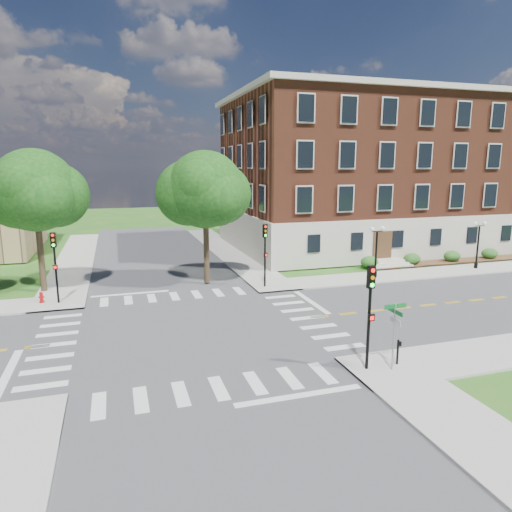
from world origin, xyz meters
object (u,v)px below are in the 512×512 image
object	(u,v)px
traffic_signal_se	(370,304)
twin_lamp_east	(478,242)
twin_lamp_west	(376,249)
push_button_post	(398,351)
traffic_signal_ne	(265,247)
traffic_signal_nw	(55,258)
fire_hydrant	(41,298)
street_sign_pole	(395,324)

from	to	relation	value
traffic_signal_se	twin_lamp_east	bearing A→B (deg)	37.21
twin_lamp_west	push_button_post	distance (m)	17.29
traffic_signal_ne	traffic_signal_nw	distance (m)	14.65
push_button_post	fire_hydrant	distance (m)	23.23
twin_lamp_east	street_sign_pole	bearing A→B (deg)	-140.59
twin_lamp_east	push_button_post	bearing A→B (deg)	-140.47
traffic_signal_nw	twin_lamp_west	xyz separation A→B (m)	(24.31, -0.06, -0.66)
traffic_signal_nw	twin_lamp_east	xyz separation A→B (m)	(34.84, 0.20, -0.66)
traffic_signal_nw	twin_lamp_east	distance (m)	34.85
twin_lamp_west	fire_hydrant	distance (m)	25.48
twin_lamp_west	fire_hydrant	world-z (taller)	twin_lamp_west
traffic_signal_ne	push_button_post	size ratio (longest dim) A/B	4.00
twin_lamp_east	fire_hydrant	world-z (taller)	twin_lamp_east
twin_lamp_west	twin_lamp_east	world-z (taller)	same
traffic_signal_nw	twin_lamp_east	bearing A→B (deg)	0.34
push_button_post	fire_hydrant	bearing A→B (deg)	137.91
traffic_signal_se	fire_hydrant	distance (m)	22.22
twin_lamp_west	traffic_signal_nw	bearing A→B (deg)	179.86
traffic_signal_se	fire_hydrant	xyz separation A→B (m)	(-15.63, 15.56, -2.72)
traffic_signal_nw	twin_lamp_west	size ratio (longest dim) A/B	1.13
traffic_signal_nw	street_sign_pole	bearing A→B (deg)	-44.98
traffic_signal_se	push_button_post	world-z (taller)	traffic_signal_se
traffic_signal_ne	twin_lamp_east	size ratio (longest dim) A/B	1.13
twin_lamp_west	street_sign_pole	size ratio (longest dim) A/B	1.36
traffic_signal_nw	push_button_post	bearing A→B (deg)	-43.28
traffic_signal_ne	fire_hydrant	xyz separation A→B (m)	(-15.74, 0.51, -2.72)
push_button_post	street_sign_pole	bearing A→B (deg)	-144.81
twin_lamp_east	fire_hydrant	distance (m)	35.98
traffic_signal_nw	traffic_signal_ne	bearing A→B (deg)	-0.60
street_sign_pole	push_button_post	xyz separation A→B (m)	(0.54, 0.38, -1.51)
traffic_signal_ne	traffic_signal_se	bearing A→B (deg)	-90.39
traffic_signal_nw	twin_lamp_west	world-z (taller)	traffic_signal_nw
fire_hydrant	twin_lamp_west	bearing A→B (deg)	-0.95
traffic_signal_se	fire_hydrant	bearing A→B (deg)	135.13
twin_lamp_west	twin_lamp_east	xyz separation A→B (m)	(10.53, 0.27, 0.00)
traffic_signal_nw	twin_lamp_west	distance (m)	24.31
traffic_signal_se	twin_lamp_west	bearing A→B (deg)	57.20
street_sign_pole	fire_hydrant	size ratio (longest dim) A/B	4.13
street_sign_pole	push_button_post	distance (m)	1.65
twin_lamp_west	push_button_post	xyz separation A→B (m)	(-8.15, -15.15, -1.73)
twin_lamp_west	push_button_post	world-z (taller)	twin_lamp_west
traffic_signal_se	twin_lamp_east	size ratio (longest dim) A/B	1.13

